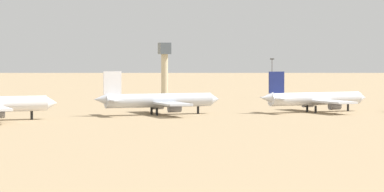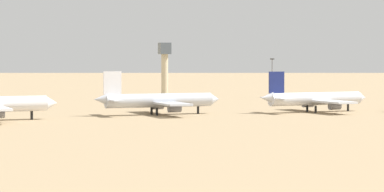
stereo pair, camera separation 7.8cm
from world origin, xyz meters
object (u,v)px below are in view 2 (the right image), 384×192
at_px(parked_jet_white_4, 158,100).
at_px(control_tower, 165,63).
at_px(parked_jet_navy_5, 314,99).
at_px(light_pole_mid, 272,75).

bearing_deg(parked_jet_white_4, control_tower, 69.70).
bearing_deg(parked_jet_white_4, parked_jet_navy_5, -7.15).
bearing_deg(parked_jet_navy_5, control_tower, 87.01).
distance_m(control_tower, light_pole_mid, 56.05).
height_order(parked_jet_navy_5, control_tower, control_tower).
height_order(parked_jet_white_4, control_tower, control_tower).
relative_size(parked_jet_white_4, control_tower, 1.64).
height_order(parked_jet_navy_5, light_pole_mid, light_pole_mid).
distance_m(parked_jet_navy_5, light_pole_mid, 99.96).
xyz_separation_m(parked_jet_navy_5, light_pole_mid, (25.28, 96.55, 5.50)).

